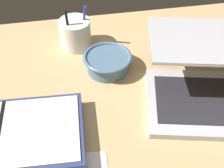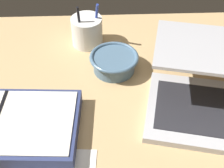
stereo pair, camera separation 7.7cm
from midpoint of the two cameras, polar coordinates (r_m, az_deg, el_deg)
The scene contains 4 objects.
desk_top at distance 78.03cm, azimuth 0.18°, elevation -7.90°, with size 140.00×100.00×2.00cm, color tan.
laptop at distance 83.17cm, azimuth 21.79°, elevation -1.39°, with size 41.59×40.37×14.86cm.
bowl at distance 89.50cm, azimuth 2.84°, elevation 3.96°, with size 14.06×14.06×5.15cm.
pen_cup at distance 98.69cm, azimuth -2.35°, elevation 9.57°, with size 9.64×9.64×14.54cm.
Camera 2 is at (1.69, -48.43, 62.48)cm, focal length 50.00 mm.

